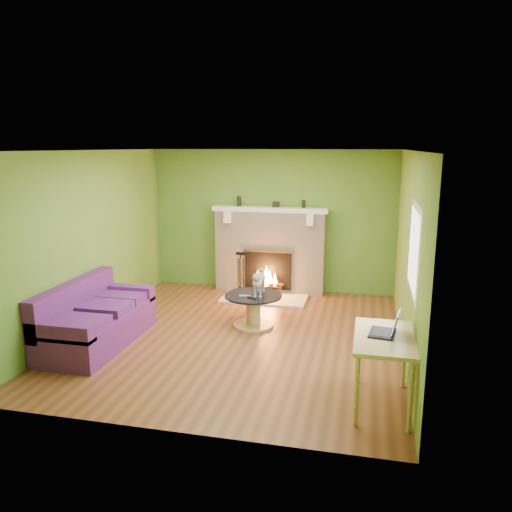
{
  "coord_description": "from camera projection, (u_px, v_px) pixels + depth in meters",
  "views": [
    {
      "loc": [
        1.73,
        -6.49,
        2.66
      ],
      "look_at": [
        0.17,
        0.4,
        1.1
      ],
      "focal_mm": 35.0,
      "sensor_mm": 36.0,
      "label": 1
    }
  ],
  "objects": [
    {
      "name": "mantel_vase_left",
      "position": [
        239.0,
        201.0,
        9.11
      ],
      "size": [
        0.08,
        0.08,
        0.18
      ],
      "primitive_type": "cylinder",
      "color": "black",
      "rests_on": "mantel"
    },
    {
      "name": "remote_silver",
      "position": [
        245.0,
        296.0,
        7.34
      ],
      "size": [
        0.17,
        0.05,
        0.02
      ],
      "primitive_type": "cube",
      "rotation": [
        0.0,
        0.0,
        0.02
      ],
      "color": "gray",
      "rests_on": "coffee_table"
    },
    {
      "name": "mantel_vase_right",
      "position": [
        304.0,
        204.0,
        8.86
      ],
      "size": [
        0.07,
        0.07,
        0.14
      ],
      "primitive_type": "cylinder",
      "color": "black",
      "rests_on": "mantel"
    },
    {
      "name": "wall_back",
      "position": [
        272.0,
        221.0,
        9.23
      ],
      "size": [
        5.0,
        0.0,
        5.0
      ],
      "primitive_type": "plane",
      "rotation": [
        1.57,
        0.0,
        0.0
      ],
      "color": "#4D7E29",
      "rests_on": "floor"
    },
    {
      "name": "ceiling",
      "position": [
        237.0,
        150.0,
        6.57
      ],
      "size": [
        5.0,
        5.0,
        0.0
      ],
      "primitive_type": "plane",
      "rotation": [
        3.14,
        0.0,
        0.0
      ],
      "color": "white",
      "rests_on": "wall_back"
    },
    {
      "name": "floor",
      "position": [
        238.0,
        336.0,
        7.13
      ],
      "size": [
        5.0,
        5.0,
        0.0
      ],
      "primitive_type": "plane",
      "color": "brown",
      "rests_on": "ground"
    },
    {
      "name": "wall_left",
      "position": [
        90.0,
        240.0,
        7.33
      ],
      "size": [
        0.0,
        5.0,
        5.0
      ],
      "primitive_type": "plane",
      "rotation": [
        1.57,
        0.0,
        1.57
      ],
      "color": "#4D7E29",
      "rests_on": "floor"
    },
    {
      "name": "sofa",
      "position": [
        94.0,
        320.0,
        6.82
      ],
      "size": [
        0.88,
        1.89,
        0.85
      ],
      "color": "#491960",
      "rests_on": "floor"
    },
    {
      "name": "laptop",
      "position": [
        383.0,
        322.0,
        5.1
      ],
      "size": [
        0.34,
        0.38,
        0.25
      ],
      "primitive_type": null,
      "rotation": [
        0.0,
        0.0,
        -0.15
      ],
      "color": "black",
      "rests_on": "desk"
    },
    {
      "name": "window_frame",
      "position": [
        414.0,
        249.0,
        5.45
      ],
      "size": [
        0.0,
        1.2,
        1.2
      ],
      "primitive_type": "plane",
      "rotation": [
        1.57,
        0.0,
        -1.57
      ],
      "color": "silver",
      "rests_on": "wall_right"
    },
    {
      "name": "mantel_box",
      "position": [
        276.0,
        204.0,
        8.97
      ],
      "size": [
        0.12,
        0.08,
        0.1
      ],
      "primitive_type": "cube",
      "color": "black",
      "rests_on": "mantel"
    },
    {
      "name": "desk",
      "position": [
        384.0,
        345.0,
        5.09
      ],
      "size": [
        0.6,
        1.04,
        0.77
      ],
      "color": "#D9BD75",
      "rests_on": "floor"
    },
    {
      "name": "fireplace",
      "position": [
        270.0,
        251.0,
        9.17
      ],
      "size": [
        2.1,
        0.46,
        1.58
      ],
      "color": "beige",
      "rests_on": "floor"
    },
    {
      "name": "cat",
      "position": [
        259.0,
        282.0,
        7.43
      ],
      "size": [
        0.26,
        0.63,
        0.39
      ],
      "primitive_type": null,
      "rotation": [
        0.0,
        0.0,
        0.05
      ],
      "color": "slate",
      "rests_on": "coffee_table"
    },
    {
      "name": "wall_right",
      "position": [
        408.0,
        255.0,
        6.36
      ],
      "size": [
        0.0,
        5.0,
        5.0
      ],
      "primitive_type": "plane",
      "rotation": [
        1.57,
        0.0,
        -1.57
      ],
      "color": "#4D7E29",
      "rests_on": "floor"
    },
    {
      "name": "coffee_table",
      "position": [
        253.0,
        308.0,
        7.48
      ],
      "size": [
        0.86,
        0.86,
        0.49
      ],
      "color": "#D9BD75",
      "rests_on": "floor"
    },
    {
      "name": "fire_tools",
      "position": [
        241.0,
        273.0,
        9.0
      ],
      "size": [
        0.21,
        0.21,
        0.78
      ],
      "primitive_type": null,
      "color": "black",
      "rests_on": "hearth"
    },
    {
      "name": "hearth",
      "position": [
        264.0,
        298.0,
        8.84
      ],
      "size": [
        1.5,
        0.75,
        0.03
      ],
      "primitive_type": "cube",
      "color": "beige",
      "rests_on": "floor"
    },
    {
      "name": "wall_front",
      "position": [
        166.0,
        301.0,
        4.47
      ],
      "size": [
        5.0,
        0.0,
        5.0
      ],
      "primitive_type": "plane",
      "rotation": [
        -1.57,
        0.0,
        0.0
      ],
      "color": "#4D7E29",
      "rests_on": "floor"
    },
    {
      "name": "mantel",
      "position": [
        270.0,
        209.0,
        8.98
      ],
      "size": [
        2.1,
        0.28,
        0.08
      ],
      "primitive_type": "cube",
      "color": "white",
      "rests_on": "fireplace"
    },
    {
      "name": "window_pane",
      "position": [
        413.0,
        249.0,
        5.46
      ],
      "size": [
        0.0,
        1.06,
        1.06
      ],
      "primitive_type": "plane",
      "rotation": [
        1.57,
        0.0,
        -1.57
      ],
      "color": "white",
      "rests_on": "wall_right"
    },
    {
      "name": "remote_black",
      "position": [
        252.0,
        298.0,
        7.26
      ],
      "size": [
        0.16,
        0.12,
        0.02
      ],
      "primitive_type": "cube",
      "rotation": [
        0.0,
        0.0,
        -0.59
      ],
      "color": "black",
      "rests_on": "coffee_table"
    }
  ]
}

